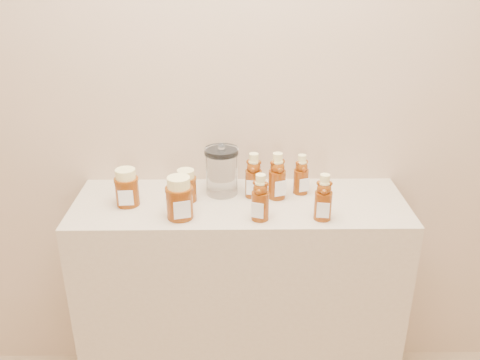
{
  "coord_description": "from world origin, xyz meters",
  "views": [
    {
      "loc": [
        -0.02,
        -0.08,
        1.72
      ],
      "look_at": [
        -0.0,
        1.52,
        1.0
      ],
      "focal_mm": 38.0,
      "sensor_mm": 36.0,
      "label": 1
    }
  ],
  "objects_px": {
    "bear_bottle_back_left": "(254,172)",
    "honey_jar_left": "(127,187)",
    "display_table": "(240,303)",
    "glass_canister": "(222,169)",
    "bear_bottle_front_left": "(260,194)"
  },
  "relations": [
    {
      "from": "bear_bottle_back_left",
      "to": "honey_jar_left",
      "type": "bearing_deg",
      "value": -162.31
    },
    {
      "from": "bear_bottle_front_left",
      "to": "honey_jar_left",
      "type": "bearing_deg",
      "value": -173.44
    },
    {
      "from": "honey_jar_left",
      "to": "glass_canister",
      "type": "xyz_separation_m",
      "value": [
        0.33,
        0.09,
        0.03
      ]
    },
    {
      "from": "honey_jar_left",
      "to": "bear_bottle_front_left",
      "type": "bearing_deg",
      "value": -17.72
    },
    {
      "from": "honey_jar_left",
      "to": "glass_canister",
      "type": "bearing_deg",
      "value": 11.27
    },
    {
      "from": "display_table",
      "to": "honey_jar_left",
      "type": "relative_size",
      "value": 8.86
    },
    {
      "from": "bear_bottle_back_left",
      "to": "honey_jar_left",
      "type": "distance_m",
      "value": 0.45
    },
    {
      "from": "display_table",
      "to": "bear_bottle_back_left",
      "type": "relative_size",
      "value": 6.32
    },
    {
      "from": "bear_bottle_front_left",
      "to": "bear_bottle_back_left",
      "type": "bearing_deg",
      "value": 115.51
    },
    {
      "from": "bear_bottle_back_left",
      "to": "bear_bottle_front_left",
      "type": "height_order",
      "value": "bear_bottle_back_left"
    },
    {
      "from": "bear_bottle_front_left",
      "to": "glass_canister",
      "type": "bearing_deg",
      "value": 143.18
    },
    {
      "from": "glass_canister",
      "to": "display_table",
      "type": "bearing_deg",
      "value": -48.78
    },
    {
      "from": "glass_canister",
      "to": "honey_jar_left",
      "type": "bearing_deg",
      "value": -164.76
    },
    {
      "from": "display_table",
      "to": "glass_canister",
      "type": "height_order",
      "value": "glass_canister"
    },
    {
      "from": "display_table",
      "to": "glass_canister",
      "type": "xyz_separation_m",
      "value": [
        -0.07,
        0.08,
        0.55
      ]
    }
  ]
}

